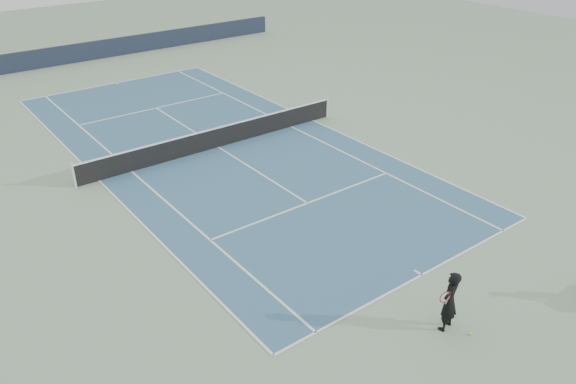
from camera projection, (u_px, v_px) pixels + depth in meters
ground at (218, 147)px, 25.17m from camera, size 80.00×80.00×0.00m
court_surface at (218, 147)px, 25.17m from camera, size 10.97×23.77×0.01m
tennis_net at (218, 137)px, 24.93m from camera, size 12.90×0.10×1.07m
windscreen_far at (80, 53)px, 37.45m from camera, size 30.00×0.25×1.20m
tennis_player at (449, 301)px, 14.40m from camera, size 0.83×0.61×1.76m
tennis_ball at (470, 334)px, 14.55m from camera, size 0.07×0.07×0.07m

